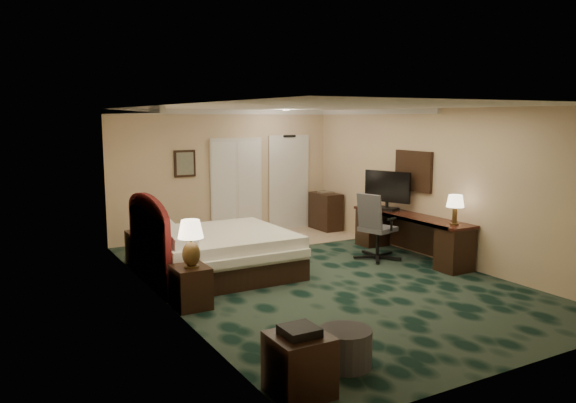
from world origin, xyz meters
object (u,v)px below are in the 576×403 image
nightstand_far (143,249)px  bed_bench (280,250)px  tv (387,191)px  desk_chair (378,226)px  ottoman (345,348)px  desk (410,236)px  side_table (299,365)px  lamp_far (141,215)px  bed (219,254)px  minibar (326,211)px  lamp_near (191,244)px  nightstand_near (191,287)px

nightstand_far → bed_bench: nightstand_far is taller
tv → desk_chair: 0.93m
ottoman → desk: desk is taller
side_table → lamp_far: bearing=90.4°
nightstand_far → desk_chair: 4.17m
bed → lamp_far: (-0.94, 1.21, 0.54)m
bed_bench → minibar: minibar is taller
desk_chair → side_table: bearing=-152.7°
lamp_far → desk_chair: 4.18m
ottoman → lamp_near: bearing=107.3°
ottoman → tv: bearing=46.3°
ottoman → minibar: size_ratio=0.66×
nightstand_far → lamp_near: bearing=-90.3°
bed → minibar: bearing=32.4°
desk → minibar: bearing=89.2°
ottoman → bed: bearing=87.2°
lamp_near → tv: bearing=17.2°
nightstand_near → lamp_near: bearing=-90.7°
lamp_near → bed_bench: lamp_near is taller
lamp_far → desk_chair: (3.82, -1.67, -0.28)m
bed → desk_chair: 2.93m
bed_bench → ottoman: (-1.40, -3.98, -0.03)m
bed → desk: bearing=-10.2°
desk_chair → lamp_far: bearing=139.9°
bed_bench → side_table: bearing=-97.0°
bed_bench → lamp_far: bearing=173.6°
lamp_near → ottoman: 2.66m
nightstand_near → tv: 4.69m
desk → lamp_far: bearing=157.4°
bed → bed_bench: size_ratio=1.61×
lamp_near → bed_bench: size_ratio=0.47×
lamp_near → ottoman: size_ratio=1.16×
desk_chair → minibar: bearing=59.9°
tv → desk_chair: tv is taller
nightstand_near → bed_bench: (2.16, 1.48, -0.05)m
bed → tv: 3.56m
nightstand_near → ottoman: size_ratio=1.02×
side_table → bed: bearing=77.5°
side_table → tv: tv is taller
desk → minibar: size_ratio=3.21×
desk → nightstand_near: bearing=-171.4°
ottoman → desk_chair: (3.07, 3.34, 0.41)m
bed_bench → minibar: bearing=61.0°
bed → lamp_near: (-0.95, -1.35, 0.54)m
nightstand_far → desk_chair: desk_chair is taller
desk_chair → minibar: 2.78m
bed_bench → tv: 2.44m
side_table → tv: (4.37, 4.10, 0.87)m
minibar → nightstand_near: bearing=-141.7°
nightstand_near → side_table: (0.05, -2.78, 0.00)m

